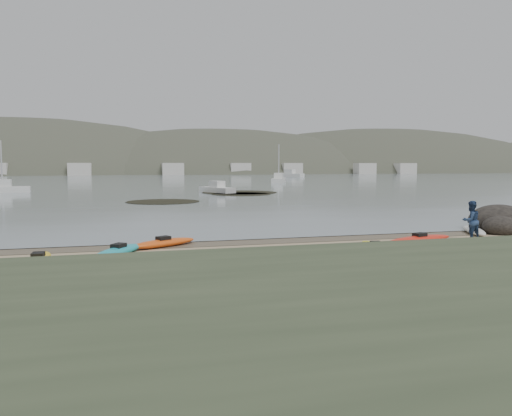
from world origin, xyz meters
name	(u,v)px	position (x,y,z in m)	size (l,w,h in m)	color
ground	(256,240)	(0.00, 0.00, 0.00)	(600.00, 600.00, 0.00)	tan
wet_sand	(258,241)	(0.00, -0.30, 0.00)	(60.00, 60.00, 0.00)	brown
water	(132,170)	(0.00, 300.00, 0.01)	(1200.00, 1200.00, 0.00)	slate
kayaks	(256,250)	(-1.00, -3.72, 0.17)	(21.52, 9.44, 0.34)	red
person_east	(471,221)	(9.61, -2.74, 0.92)	(0.90, 0.70, 1.84)	navy
rock_cluster	(511,226)	(14.21, -0.16, 0.22)	(5.14, 3.76, 1.67)	black
kelp_mats	(224,195)	(5.22, 33.64, 0.03)	(18.52, 21.15, 0.04)	black
moored_boats	(165,179)	(2.29, 79.33, 0.53)	(82.86, 78.02, 1.18)	silver
far_hills	(228,208)	(39.38, 193.97, -15.93)	(550.00, 135.00, 80.00)	#384235
far_town	(159,169)	(6.00, 145.00, 2.00)	(199.00, 5.00, 4.00)	beige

